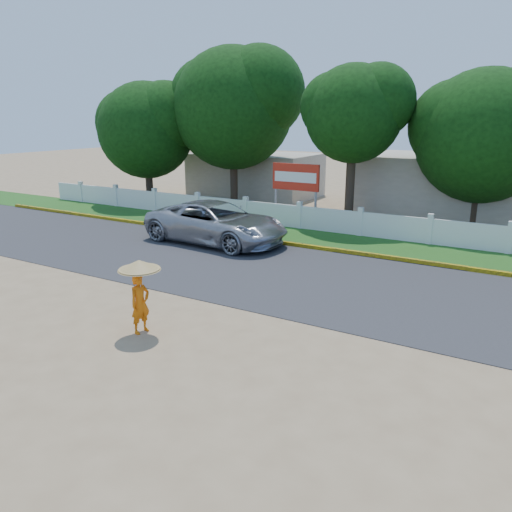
# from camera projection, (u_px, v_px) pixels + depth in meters

# --- Properties ---
(ground) EXTENTS (120.00, 120.00, 0.00)m
(ground) POSITION_uv_depth(u_px,v_px,m) (218.00, 321.00, 13.09)
(ground) COLOR #9E8460
(ground) RESTS_ON ground
(road) EXTENTS (60.00, 7.00, 0.02)m
(road) POSITION_uv_depth(u_px,v_px,m) (293.00, 275.00, 16.83)
(road) COLOR #38383A
(road) RESTS_ON ground
(grass_verge) EXTENTS (60.00, 3.50, 0.03)m
(grass_verge) POSITION_uv_depth(u_px,v_px,m) (348.00, 242.00, 21.18)
(grass_verge) COLOR #2D601E
(grass_verge) RESTS_ON ground
(curb) EXTENTS (40.00, 0.18, 0.16)m
(curb) POSITION_uv_depth(u_px,v_px,m) (333.00, 250.00, 19.75)
(curb) COLOR yellow
(curb) RESTS_ON ground
(fence) EXTENTS (40.00, 0.10, 1.10)m
(fence) POSITION_uv_depth(u_px,v_px,m) (360.00, 224.00, 22.24)
(fence) COLOR silver
(fence) RESTS_ON ground
(building_near) EXTENTS (10.00, 6.00, 3.20)m
(building_near) POSITION_uv_depth(u_px,v_px,m) (459.00, 187.00, 26.14)
(building_near) COLOR #B7AD99
(building_near) RESTS_ON ground
(building_far) EXTENTS (8.00, 5.00, 2.80)m
(building_far) POSITION_uv_depth(u_px,v_px,m) (256.00, 175.00, 33.36)
(building_far) COLOR #B7AD99
(building_far) RESTS_ON ground
(vehicle) EXTENTS (6.41, 3.28, 1.73)m
(vehicle) POSITION_uv_depth(u_px,v_px,m) (216.00, 223.00, 20.99)
(vehicle) COLOR #9FA1A7
(vehicle) RESTS_ON ground
(monk_with_parasol) EXTENTS (1.03, 1.03, 1.88)m
(monk_with_parasol) POSITION_uv_depth(u_px,v_px,m) (140.00, 286.00, 12.11)
(monk_with_parasol) COLOR #D8630B
(monk_with_parasol) RESTS_ON ground
(billboard) EXTENTS (2.50, 0.13, 2.95)m
(billboard) POSITION_uv_depth(u_px,v_px,m) (296.00, 180.00, 24.56)
(billboard) COLOR gray
(billboard) RESTS_ON ground
(tree_row) EXTENTS (39.45, 8.10, 9.16)m
(tree_row) POSITION_uv_depth(u_px,v_px,m) (456.00, 120.00, 22.15)
(tree_row) COLOR #473828
(tree_row) RESTS_ON ground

